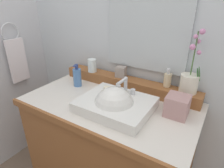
{
  "coord_description": "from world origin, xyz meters",
  "views": [
    {
      "loc": [
        0.61,
        -0.94,
        1.49
      ],
      "look_at": [
        0.03,
        -0.02,
        0.99
      ],
      "focal_mm": 30.45,
      "sensor_mm": 36.0,
      "label": 1
    }
  ],
  "objects_px": {
    "tissue_box": "(177,106)",
    "hand_towel": "(18,61)",
    "potted_plant": "(190,80)",
    "soap_dispenser": "(168,79)",
    "sink_basin": "(115,106)",
    "tumbler_cup": "(92,65)",
    "soap_bar": "(108,88)",
    "trinket_box": "(121,72)",
    "lotion_bottle": "(77,77)"
  },
  "relations": [
    {
      "from": "trinket_box",
      "to": "tissue_box",
      "type": "distance_m",
      "value": 0.52
    },
    {
      "from": "soap_dispenser",
      "to": "tumbler_cup",
      "type": "xyz_separation_m",
      "value": [
        -0.62,
        -0.04,
        0.0
      ]
    },
    {
      "from": "soap_bar",
      "to": "soap_dispenser",
      "type": "xyz_separation_m",
      "value": [
        0.34,
        0.23,
        0.06
      ]
    },
    {
      "from": "trinket_box",
      "to": "hand_towel",
      "type": "bearing_deg",
      "value": -172.33
    },
    {
      "from": "soap_dispenser",
      "to": "hand_towel",
      "type": "height_order",
      "value": "hand_towel"
    },
    {
      "from": "soap_bar",
      "to": "soap_dispenser",
      "type": "height_order",
      "value": "soap_dispenser"
    },
    {
      "from": "tumbler_cup",
      "to": "hand_towel",
      "type": "bearing_deg",
      "value": -160.89
    },
    {
      "from": "tissue_box",
      "to": "trinket_box",
      "type": "bearing_deg",
      "value": 160.28
    },
    {
      "from": "lotion_bottle",
      "to": "tissue_box",
      "type": "xyz_separation_m",
      "value": [
        0.78,
        -0.0,
        -0.01
      ]
    },
    {
      "from": "trinket_box",
      "to": "hand_towel",
      "type": "xyz_separation_m",
      "value": [
        -0.92,
        -0.25,
        0.0
      ]
    },
    {
      "from": "tumbler_cup",
      "to": "trinket_box",
      "type": "relative_size",
      "value": 1.3
    },
    {
      "from": "tumbler_cup",
      "to": "hand_towel",
      "type": "relative_size",
      "value": 0.28
    },
    {
      "from": "lotion_bottle",
      "to": "tumbler_cup",
      "type": "bearing_deg",
      "value": 76.13
    },
    {
      "from": "potted_plant",
      "to": "tumbler_cup",
      "type": "bearing_deg",
      "value": -177.46
    },
    {
      "from": "tumbler_cup",
      "to": "hand_towel",
      "type": "height_order",
      "value": "hand_towel"
    },
    {
      "from": "potted_plant",
      "to": "soap_dispenser",
      "type": "bearing_deg",
      "value": 175.65
    },
    {
      "from": "sink_basin",
      "to": "lotion_bottle",
      "type": "xyz_separation_m",
      "value": [
        -0.44,
        0.15,
        0.05
      ]
    },
    {
      "from": "potted_plant",
      "to": "tissue_box",
      "type": "bearing_deg",
      "value": -95.04
    },
    {
      "from": "sink_basin",
      "to": "potted_plant",
      "type": "bearing_deg",
      "value": 42.66
    },
    {
      "from": "sink_basin",
      "to": "hand_towel",
      "type": "height_order",
      "value": "hand_towel"
    },
    {
      "from": "lotion_bottle",
      "to": "soap_bar",
      "type": "bearing_deg",
      "value": -7.01
    },
    {
      "from": "soap_bar",
      "to": "lotion_bottle",
      "type": "height_order",
      "value": "lotion_bottle"
    },
    {
      "from": "sink_basin",
      "to": "soap_bar",
      "type": "xyz_separation_m",
      "value": [
        -0.12,
        0.11,
        0.05
      ]
    },
    {
      "from": "soap_dispenser",
      "to": "tumbler_cup",
      "type": "height_order",
      "value": "soap_dispenser"
    },
    {
      "from": "potted_plant",
      "to": "soap_dispenser",
      "type": "xyz_separation_m",
      "value": [
        -0.14,
        0.01,
        -0.03
      ]
    },
    {
      "from": "tissue_box",
      "to": "hand_towel",
      "type": "xyz_separation_m",
      "value": [
        -1.41,
        -0.08,
        0.06
      ]
    },
    {
      "from": "potted_plant",
      "to": "tissue_box",
      "type": "relative_size",
      "value": 3.12
    },
    {
      "from": "trinket_box",
      "to": "sink_basin",
      "type": "bearing_deg",
      "value": -74.07
    },
    {
      "from": "potted_plant",
      "to": "lotion_bottle",
      "type": "bearing_deg",
      "value": -167.11
    },
    {
      "from": "tumbler_cup",
      "to": "hand_towel",
      "type": "distance_m",
      "value": 0.7
    },
    {
      "from": "soap_dispenser",
      "to": "tumbler_cup",
      "type": "bearing_deg",
      "value": -175.87
    },
    {
      "from": "tissue_box",
      "to": "hand_towel",
      "type": "relative_size",
      "value": 0.33
    },
    {
      "from": "sink_basin",
      "to": "lotion_bottle",
      "type": "relative_size",
      "value": 2.47
    },
    {
      "from": "sink_basin",
      "to": "trinket_box",
      "type": "height_order",
      "value": "sink_basin"
    },
    {
      "from": "soap_bar",
      "to": "trinket_box",
      "type": "distance_m",
      "value": 0.22
    },
    {
      "from": "tissue_box",
      "to": "lotion_bottle",
      "type": "bearing_deg",
      "value": 179.89
    },
    {
      "from": "soap_dispenser",
      "to": "lotion_bottle",
      "type": "xyz_separation_m",
      "value": [
        -0.65,
        -0.19,
        -0.06
      ]
    },
    {
      "from": "soap_dispenser",
      "to": "trinket_box",
      "type": "xyz_separation_m",
      "value": [
        -0.36,
        -0.02,
        -0.01
      ]
    },
    {
      "from": "potted_plant",
      "to": "hand_towel",
      "type": "xyz_separation_m",
      "value": [
        -1.42,
        -0.26,
        -0.04
      ]
    },
    {
      "from": "tumbler_cup",
      "to": "tissue_box",
      "type": "relative_size",
      "value": 0.82
    },
    {
      "from": "soap_bar",
      "to": "tissue_box",
      "type": "distance_m",
      "value": 0.47
    },
    {
      "from": "potted_plant",
      "to": "tumbler_cup",
      "type": "xyz_separation_m",
      "value": [
        -0.76,
        -0.03,
        -0.03
      ]
    },
    {
      "from": "soap_dispenser",
      "to": "trinket_box",
      "type": "bearing_deg",
      "value": -176.62
    },
    {
      "from": "soap_dispenser",
      "to": "hand_towel",
      "type": "xyz_separation_m",
      "value": [
        -1.28,
        -0.28,
        -0.01
      ]
    },
    {
      "from": "soap_bar",
      "to": "tumbler_cup",
      "type": "relative_size",
      "value": 0.65
    },
    {
      "from": "tissue_box",
      "to": "hand_towel",
      "type": "distance_m",
      "value": 1.41
    },
    {
      "from": "lotion_bottle",
      "to": "hand_towel",
      "type": "bearing_deg",
      "value": -172.52
    },
    {
      "from": "potted_plant",
      "to": "lotion_bottle",
      "type": "relative_size",
      "value": 2.26
    },
    {
      "from": "tumbler_cup",
      "to": "trinket_box",
      "type": "bearing_deg",
      "value": 5.16
    },
    {
      "from": "sink_basin",
      "to": "tumbler_cup",
      "type": "relative_size",
      "value": 4.15
    }
  ]
}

